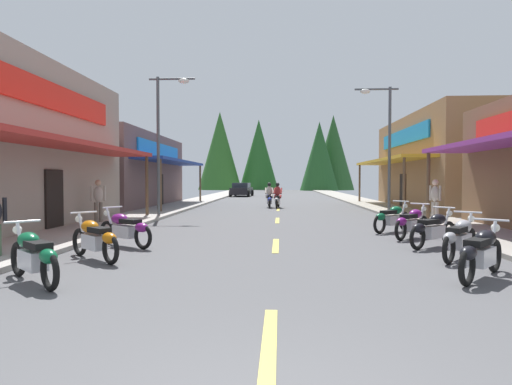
# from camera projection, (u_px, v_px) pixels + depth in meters

# --- Properties ---
(ground) EXTENTS (10.16, 83.51, 0.10)m
(ground) POSITION_uv_depth(u_px,v_px,m) (278.00, 206.00, 29.27)
(ground) COLOR #4C4C4F
(sidewalk_left) EXTENTS (2.57, 83.51, 0.12)m
(sidewalk_left) POSITION_uv_depth(u_px,v_px,m) (187.00, 204.00, 29.62)
(sidewalk_left) COLOR #9E9991
(sidewalk_left) RESTS_ON ground
(sidewalk_right) EXTENTS (2.57, 83.51, 0.12)m
(sidewalk_right) POSITION_uv_depth(u_px,v_px,m) (372.00, 205.00, 28.90)
(sidewalk_right) COLOR gray
(sidewalk_right) RESTS_ON ground
(centerline_dashes) EXTENTS (0.16, 56.98, 0.01)m
(centerline_dashes) POSITION_uv_depth(u_px,v_px,m) (279.00, 202.00, 32.55)
(centerline_dashes) COLOR #E0C64C
(centerline_dashes) RESTS_ON ground
(storefront_left_far) EXTENTS (9.22, 12.65, 4.63)m
(storefront_left_far) POSITION_uv_depth(u_px,v_px,m) (104.00, 171.00, 27.75)
(storefront_left_far) COLOR brown
(storefront_left_far) RESTS_ON ground
(storefront_right_far) EXTENTS (10.11, 13.20, 5.56)m
(storefront_right_far) POSITION_uv_depth(u_px,v_px,m) (473.00, 163.00, 25.83)
(storefront_right_far) COLOR olive
(storefront_right_far) RESTS_ON ground
(streetlamp_left) EXTENTS (2.12, 0.30, 6.45)m
(streetlamp_left) POSITION_uv_depth(u_px,v_px,m) (165.00, 127.00, 19.56)
(streetlamp_left) COLOR #474C51
(streetlamp_left) RESTS_ON ground
(streetlamp_right) EXTENTS (2.12, 0.30, 6.29)m
(streetlamp_right) POSITION_uv_depth(u_px,v_px,m) (383.00, 132.00, 20.96)
(streetlamp_right) COLOR #474C51
(streetlamp_right) RESTS_ON ground
(motorcycle_parked_right_0) EXTENTS (1.49, 1.67, 1.04)m
(motorcycle_parked_right_0) POSITION_uv_depth(u_px,v_px,m) (481.00, 252.00, 7.55)
(motorcycle_parked_right_0) COLOR black
(motorcycle_parked_right_0) RESTS_ON ground
(motorcycle_parked_right_1) EXTENTS (1.42, 1.73, 1.04)m
(motorcycle_parked_right_1) POSITION_uv_depth(u_px,v_px,m) (460.00, 237.00, 9.40)
(motorcycle_parked_right_1) COLOR black
(motorcycle_parked_right_1) RESTS_ON ground
(motorcycle_parked_right_2) EXTENTS (1.68, 1.48, 1.04)m
(motorcycle_parked_right_2) POSITION_uv_depth(u_px,v_px,m) (433.00, 229.00, 11.09)
(motorcycle_parked_right_2) COLOR black
(motorcycle_parked_right_2) RESTS_ON ground
(motorcycle_parked_right_3) EXTENTS (1.50, 1.66, 1.04)m
(motorcycle_parked_right_3) POSITION_uv_depth(u_px,v_px,m) (412.00, 222.00, 12.78)
(motorcycle_parked_right_3) COLOR black
(motorcycle_parked_right_3) RESTS_ON ground
(motorcycle_parked_right_4) EXTENTS (1.63, 1.54, 1.04)m
(motorcycle_parked_right_4) POSITION_uv_depth(u_px,v_px,m) (392.00, 218.00, 14.31)
(motorcycle_parked_right_4) COLOR black
(motorcycle_parked_right_4) RESTS_ON ground
(motorcycle_parked_left_0) EXTENTS (1.68, 1.48, 1.04)m
(motorcycle_parked_left_0) POSITION_uv_depth(u_px,v_px,m) (33.00, 255.00, 7.23)
(motorcycle_parked_left_0) COLOR black
(motorcycle_parked_left_0) RESTS_ON ground
(motorcycle_parked_left_1) EXTENTS (1.68, 1.48, 1.04)m
(motorcycle_parked_left_1) POSITION_uv_depth(u_px,v_px,m) (95.00, 238.00, 9.33)
(motorcycle_parked_left_1) COLOR black
(motorcycle_parked_left_1) RESTS_ON ground
(motorcycle_parked_left_2) EXTENTS (1.85, 1.25, 1.04)m
(motorcycle_parked_left_2) POSITION_uv_depth(u_px,v_px,m) (125.00, 228.00, 11.20)
(motorcycle_parked_left_2) COLOR black
(motorcycle_parked_left_2) RESTS_ON ground
(rider_cruising_lead) EXTENTS (0.60, 2.14, 1.57)m
(rider_cruising_lead) POSITION_uv_depth(u_px,v_px,m) (278.00, 197.00, 26.27)
(rider_cruising_lead) COLOR black
(rider_cruising_lead) RESTS_ON ground
(rider_cruising_trailing) EXTENTS (0.60, 2.14, 1.57)m
(rider_cruising_trailing) POSITION_uv_depth(u_px,v_px,m) (269.00, 197.00, 26.68)
(rider_cruising_trailing) COLOR black
(rider_cruising_trailing) RESTS_ON ground
(pedestrian_by_shop) EXTENTS (0.48, 0.42, 1.76)m
(pedestrian_by_shop) POSITION_uv_depth(u_px,v_px,m) (98.00, 199.00, 16.50)
(pedestrian_by_shop) COLOR #726659
(pedestrian_by_shop) RESTS_ON ground
(pedestrian_browsing) EXTENTS (0.40, 0.52, 1.76)m
(pedestrian_browsing) POSITION_uv_depth(u_px,v_px,m) (435.00, 198.00, 16.76)
(pedestrian_browsing) COLOR #B2A599
(pedestrian_browsing) RESTS_ON ground
(parked_car_curbside) EXTENTS (2.30, 4.41, 1.40)m
(parked_car_curbside) POSITION_uv_depth(u_px,v_px,m) (242.00, 190.00, 44.40)
(parked_car_curbside) COLOR black
(parked_car_curbside) RESTS_ON ground
(treeline_backdrop) EXTENTS (26.14, 12.52, 13.18)m
(treeline_backdrop) POSITION_uv_depth(u_px,v_px,m) (276.00, 153.00, 71.63)
(treeline_backdrop) COLOR #245023
(treeline_backdrop) RESTS_ON ground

